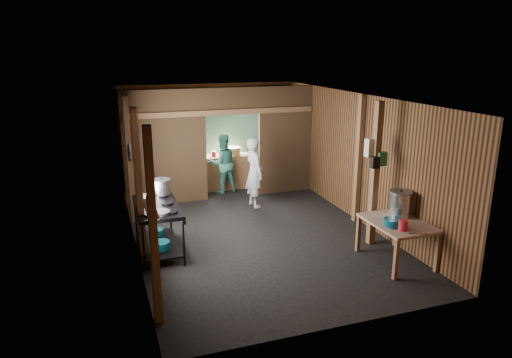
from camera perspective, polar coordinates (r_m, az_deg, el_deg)
name	(u,v)px	position (r m, az deg, el deg)	size (l,w,h in m)	color
floor	(253,230)	(9.25, -0.40, -6.25)	(4.50, 7.00, 0.00)	black
ceiling	(252,97)	(8.62, -0.44, 9.99)	(4.50, 7.00, 0.00)	black
wall_back	(210,135)	(12.14, -5.70, 5.41)	(4.50, 0.00, 2.60)	brown
wall_front	(344,233)	(5.80, 10.72, -6.51)	(4.50, 0.00, 2.60)	brown
wall_left	(131,176)	(8.43, -15.08, 0.31)	(0.00, 7.00, 2.60)	brown
wall_right	(357,157)	(9.78, 12.19, 2.60)	(0.00, 7.00, 2.60)	brown
partition_left	(165,148)	(10.65, -11.02, 3.73)	(1.85, 0.10, 2.60)	#3D2A15
partition_right	(285,140)	(11.40, 3.59, 4.78)	(1.35, 0.10, 2.60)	#3D2A15
partition_header	(232,101)	(10.82, -2.92, 9.55)	(1.30, 0.10, 0.60)	#3D2A15
turquoise_panel	(210,137)	(12.09, -5.63, 5.13)	(4.40, 0.06, 2.50)	#71C8C2
back_counter	(227,172)	(11.88, -3.57, 0.91)	(1.20, 0.50, 0.85)	brown
wall_clock	(219,112)	(12.01, -4.50, 8.23)	(0.20, 0.20, 0.03)	beige
post_left_a	(153,229)	(5.97, -12.48, -5.95)	(0.10, 0.12, 2.60)	brown
post_left_b	(139,189)	(7.67, -14.10, -1.16)	(0.10, 0.12, 2.60)	brown
post_left_c	(130,161)	(9.60, -15.21, 2.15)	(0.10, 0.12, 2.60)	brown
post_right	(359,160)	(9.58, 12.45, 2.31)	(0.10, 0.12, 2.60)	brown
post_free	(375,175)	(8.50, 14.35, 0.49)	(0.12, 0.12, 2.60)	brown
cross_beam	(223,112)	(10.73, -4.12, 8.14)	(4.40, 0.12, 0.12)	brown
pan_lid_big	(130,152)	(8.74, -15.18, 3.20)	(0.34, 0.34, 0.03)	slate
pan_lid_small	(129,153)	(9.15, -15.32, 3.10)	(0.30, 0.30, 0.03)	black
wall_shelf	(150,208)	(6.40, -12.80, -3.50)	(0.14, 0.80, 0.03)	brown
jar_white	(152,209)	(6.15, -12.57, -3.66)	(0.07, 0.07, 0.10)	beige
jar_yellow	(150,204)	(6.38, -12.84, -2.95)	(0.08, 0.08, 0.10)	gold
jar_green	(148,199)	(6.59, -13.06, -2.36)	(0.06, 0.06, 0.10)	#236335
bag_white	(372,148)	(8.43, 13.99, 3.74)	(0.22, 0.15, 0.32)	beige
bag_green	(382,159)	(8.42, 15.10, 2.40)	(0.16, 0.12, 0.24)	#236335
bag_black	(375,163)	(8.34, 14.35, 1.97)	(0.14, 0.10, 0.20)	black
gas_range	(158,229)	(8.31, -11.86, -6.01)	(0.76, 1.48, 0.87)	black
prep_table	(396,242)	(8.19, 16.78, -7.34)	(0.86, 1.19, 0.70)	tan
stove_pot_large	(162,188)	(8.64, -11.42, -1.06)	(0.32, 0.32, 0.32)	silver
stove_pot_med	(147,202)	(8.09, -13.23, -2.78)	(0.23, 0.23, 0.21)	silver
stove_saucepan	(144,197)	(8.52, -13.54, -2.10)	(0.15, 0.15, 0.09)	silver
frying_pan	(161,213)	(7.71, -11.60, -4.05)	(0.31, 0.53, 0.07)	slate
blue_tub_front	(161,245)	(8.17, -11.56, -7.93)	(0.31, 0.31, 0.13)	#074B56
blue_tub_back	(156,232)	(8.75, -12.12, -6.37)	(0.27, 0.27, 0.11)	#074B56
stock_pot	(400,204)	(8.28, 17.22, -2.96)	(0.39, 0.39, 0.46)	silver
wash_basin	(394,222)	(7.85, 16.49, -5.10)	(0.32, 0.32, 0.12)	#074B56
pink_bucket	(403,225)	(7.69, 17.54, -5.40)	(0.15, 0.15, 0.17)	red
knife	(418,233)	(7.65, 19.24, -6.31)	(0.30, 0.04, 0.01)	silver
yellow_tub	(233,151)	(11.81, -2.81, 3.44)	(0.36, 0.36, 0.20)	gold
red_cup	(214,154)	(11.69, -5.18, 3.10)	(0.11, 0.11, 0.13)	red
cook	(254,173)	(10.39, -0.22, 0.80)	(0.57, 0.38, 1.57)	silver
worker_back	(223,164)	(11.44, -4.11, 1.90)	(0.71, 0.56, 1.47)	teal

